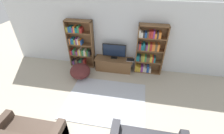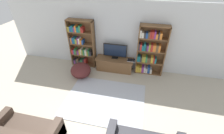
{
  "view_description": "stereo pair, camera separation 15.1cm",
  "coord_description": "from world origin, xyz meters",
  "px_view_note": "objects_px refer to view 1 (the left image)",
  "views": [
    {
      "loc": [
        0.7,
        -0.94,
        3.51
      ],
      "look_at": [
        -0.04,
        3.08,
        0.7
      ],
      "focal_mm": 24.0,
      "sensor_mm": 36.0,
      "label": 1
    },
    {
      "loc": [
        0.85,
        -0.91,
        3.51
      ],
      "look_at": [
        -0.04,
        3.08,
        0.7
      ],
      "focal_mm": 24.0,
      "sensor_mm": 36.0,
      "label": 2
    }
  ],
  "objects_px": {
    "bookshelf_left": "(80,45)",
    "tv_stand": "(114,64)",
    "television": "(114,51)",
    "beanbag_ottoman": "(80,71)",
    "laptop": "(130,60)",
    "bookshelf_right": "(149,50)"
  },
  "relations": [
    {
      "from": "beanbag_ottoman",
      "to": "tv_stand",
      "type": "bearing_deg",
      "value": 31.7
    },
    {
      "from": "bookshelf_left",
      "to": "beanbag_ottoman",
      "type": "xyz_separation_m",
      "value": [
        0.24,
        -0.83,
        -0.63
      ]
    },
    {
      "from": "television",
      "to": "beanbag_ottoman",
      "type": "xyz_separation_m",
      "value": [
        -1.13,
        -0.77,
        -0.55
      ]
    },
    {
      "from": "tv_stand",
      "to": "bookshelf_right",
      "type": "bearing_deg",
      "value": 5.96
    },
    {
      "from": "bookshelf_left",
      "to": "laptop",
      "type": "height_order",
      "value": "bookshelf_left"
    },
    {
      "from": "television",
      "to": "beanbag_ottoman",
      "type": "relative_size",
      "value": 1.22
    },
    {
      "from": "bookshelf_right",
      "to": "beanbag_ottoman",
      "type": "bearing_deg",
      "value": -160.89
    },
    {
      "from": "bookshelf_right",
      "to": "tv_stand",
      "type": "distance_m",
      "value": 1.44
    },
    {
      "from": "bookshelf_left",
      "to": "television",
      "type": "height_order",
      "value": "bookshelf_left"
    },
    {
      "from": "bookshelf_right",
      "to": "television",
      "type": "height_order",
      "value": "bookshelf_right"
    },
    {
      "from": "bookshelf_right",
      "to": "laptop",
      "type": "height_order",
      "value": "bookshelf_right"
    },
    {
      "from": "bookshelf_right",
      "to": "tv_stand",
      "type": "relative_size",
      "value": 1.3
    },
    {
      "from": "bookshelf_left",
      "to": "television",
      "type": "bearing_deg",
      "value": -2.75
    },
    {
      "from": "bookshelf_left",
      "to": "laptop",
      "type": "relative_size",
      "value": 6.5
    },
    {
      "from": "laptop",
      "to": "beanbag_ottoman",
      "type": "distance_m",
      "value": 1.93
    },
    {
      "from": "bookshelf_right",
      "to": "laptop",
      "type": "distance_m",
      "value": 0.75
    },
    {
      "from": "television",
      "to": "beanbag_ottoman",
      "type": "bearing_deg",
      "value": -145.84
    },
    {
      "from": "television",
      "to": "laptop",
      "type": "relative_size",
      "value": 3.08
    },
    {
      "from": "laptop",
      "to": "television",
      "type": "bearing_deg",
      "value": 175.4
    },
    {
      "from": "laptop",
      "to": "bookshelf_right",
      "type": "bearing_deg",
      "value": 10.42
    },
    {
      "from": "bookshelf_left",
      "to": "tv_stand",
      "type": "relative_size",
      "value": 1.3
    },
    {
      "from": "bookshelf_right",
      "to": "television",
      "type": "relative_size",
      "value": 2.11
    }
  ]
}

